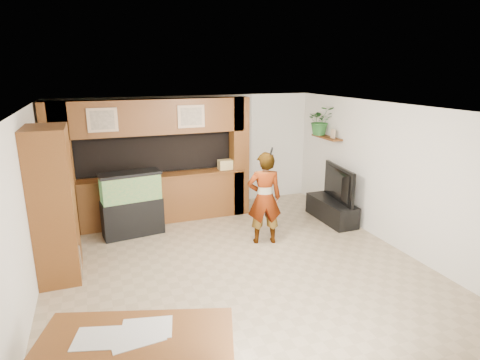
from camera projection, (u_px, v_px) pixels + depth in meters
name	position (u px, v px, depth m)	size (l,w,h in m)	color
floor	(236.00, 266.00, 6.68)	(6.50, 6.50, 0.00)	#9C896C
ceiling	(235.00, 109.00, 5.99)	(6.50, 6.50, 0.00)	white
wall_back	(189.00, 153.00, 9.28)	(6.00, 6.00, 0.00)	silver
wall_left	(24.00, 215.00, 5.34)	(6.50, 6.50, 0.00)	silver
wall_right	(390.00, 175.00, 7.33)	(6.50, 6.50, 0.00)	silver
partition	(151.00, 161.00, 8.40)	(4.20, 0.99, 2.60)	brown
wall_clock	(30.00, 156.00, 6.10)	(0.05, 0.25, 0.25)	black
wall_shelf	(327.00, 137.00, 8.94)	(0.25, 0.90, 0.04)	brown
pantry_cabinet	(54.00, 204.00, 6.09)	(0.59, 0.97, 2.37)	brown
trash_can	(71.00, 263.00, 6.18)	(0.31, 0.31, 0.57)	#B2B2B7
aquarium	(132.00, 205.00, 7.80)	(1.15, 0.43, 1.28)	black
tv_stand	(331.00, 210.00, 8.66)	(0.50, 1.36, 0.45)	black
television	(333.00, 184.00, 8.50)	(1.29, 0.17, 0.74)	black
photo_frame	(333.00, 134.00, 8.69)	(0.03, 0.14, 0.19)	tan
potted_plant	(321.00, 121.00, 9.06)	(0.58, 0.51, 0.65)	#245B25
person	(264.00, 198.00, 7.39)	(0.64, 0.42, 1.74)	olive
microphone	(271.00, 151.00, 7.02)	(0.03, 0.03, 0.15)	black
newspaper_a	(137.00, 336.00, 3.90)	(0.51, 0.37, 0.01)	silver
newspaper_b	(100.00, 338.00, 3.87)	(0.50, 0.36, 0.01)	silver
newspaper_c	(147.00, 328.00, 4.01)	(0.50, 0.36, 0.01)	silver
counter_box	(225.00, 165.00, 8.80)	(0.31, 0.21, 0.21)	tan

